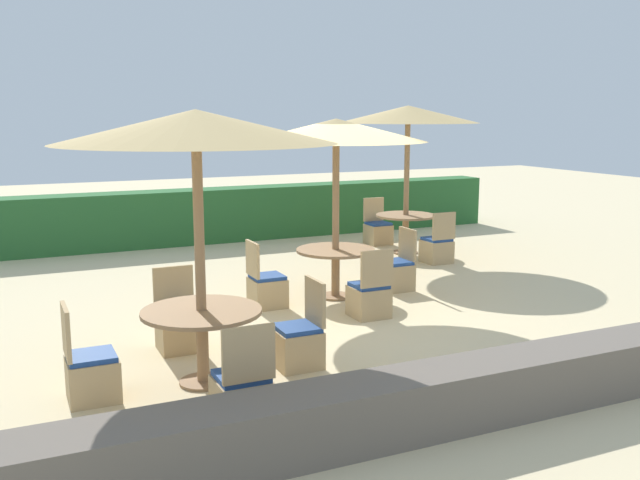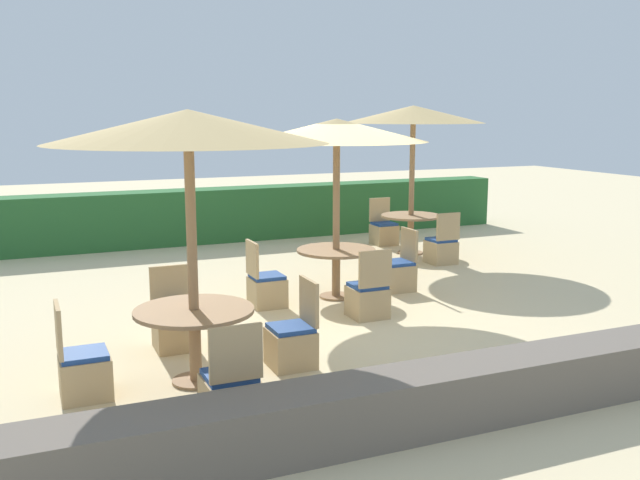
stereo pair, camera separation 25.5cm
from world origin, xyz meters
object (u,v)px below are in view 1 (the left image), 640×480
(patio_chair_front_left_west, at_px, (91,373))
(patio_chair_center_west, at_px, (266,288))
(patio_chair_center_east, at_px, (396,273))
(patio_chair_center_south, at_px, (369,298))
(patio_chair_front_left_south, at_px, (242,395))
(patio_chair_back_right_north, at_px, (378,231))
(patio_chair_front_left_east, at_px, (299,343))
(patio_chair_back_right_south, at_px, (437,248))
(parasol_front_left, at_px, (196,128))
(round_table_center, at_px, (336,258))
(round_table_back_right, at_px, (406,222))
(patio_chair_front_left_north, at_px, (179,327))
(parasol_center, at_px, (336,131))
(parasol_back_right, at_px, (408,115))
(round_table_front_left, at_px, (202,324))

(patio_chair_front_left_west, xyz_separation_m, patio_chair_center_west, (2.63, 2.36, 0.00))
(patio_chair_center_east, bearing_deg, patio_chair_front_left_west, 117.14)
(patio_chair_front_left_west, xyz_separation_m, patio_chair_center_south, (3.69, 1.32, 0.00))
(patio_chair_front_left_south, relative_size, patio_chair_back_right_north, 1.00)
(patio_chair_front_left_east, distance_m, patio_chair_front_left_south, 1.47)
(patio_chair_back_right_south, bearing_deg, parasol_front_left, -144.31)
(patio_chair_front_left_south, bearing_deg, patio_chair_center_west, 66.33)
(round_table_center, relative_size, patio_chair_center_east, 1.22)
(patio_chair_center_south, height_order, round_table_back_right, patio_chair_center_south)
(patio_chair_front_left_north, bearing_deg, patio_chair_center_west, -140.33)
(patio_chair_center_west, relative_size, patio_chair_back_right_south, 1.00)
(patio_chair_back_right_south, bearing_deg, patio_chair_front_left_east, -138.54)
(patio_chair_front_left_west, distance_m, patio_chair_front_left_south, 1.56)
(patio_chair_front_left_east, relative_size, patio_chair_center_south, 1.00)
(patio_chair_front_left_north, xyz_separation_m, patio_chair_center_west, (1.53, 1.27, 0.00))
(parasol_front_left, bearing_deg, patio_chair_center_south, 27.31)
(parasol_center, distance_m, patio_chair_back_right_north, 4.83)
(round_table_back_right, height_order, patio_chair_back_right_north, patio_chair_back_right_north)
(patio_chair_front_left_west, height_order, parasol_back_right, parasol_back_right)
(parasol_center, height_order, round_table_center, parasol_center)
(round_table_front_left, bearing_deg, parasol_back_right, 42.37)
(patio_chair_front_left_south, xyz_separation_m, patio_chair_front_left_north, (-0.03, 2.16, 0.00))
(parasol_back_right, relative_size, patio_chair_back_right_north, 2.99)
(parasol_back_right, distance_m, patio_chair_back_right_south, 2.54)
(round_table_center, bearing_deg, patio_chair_front_left_north, -153.14)
(patio_chair_front_left_west, xyz_separation_m, patio_chair_front_left_south, (1.12, -1.08, 0.00))
(patio_chair_front_left_south, relative_size, round_table_center, 0.82)
(round_table_front_left, bearing_deg, parasol_center, 42.64)
(round_table_front_left, xyz_separation_m, patio_chair_center_west, (1.56, 2.39, -0.35))
(round_table_front_left, distance_m, patio_chair_center_east, 4.46)
(patio_chair_center_south, xyz_separation_m, patio_chair_back_right_south, (2.74, 2.50, 0.00))
(parasol_back_right, height_order, patio_chair_back_right_south, parasol_back_right)
(patio_chair_front_left_west, height_order, patio_chair_center_south, same)
(patio_chair_center_east, bearing_deg, parasol_center, 91.37)
(round_table_back_right, bearing_deg, patio_chair_back_right_south, -86.85)
(patio_chair_front_left_west, relative_size, patio_chair_center_west, 1.00)
(patio_chair_center_south, bearing_deg, round_table_back_right, 52.39)
(round_table_front_left, distance_m, round_table_back_right, 7.18)
(parasol_front_left, distance_m, patio_chair_front_left_south, 2.49)
(patio_chair_front_left_west, xyz_separation_m, parasol_center, (3.72, 2.41, 2.14))
(parasol_front_left, bearing_deg, patio_chair_front_left_north, 88.53)
(round_table_center, xyz_separation_m, patio_chair_back_right_north, (2.63, 3.44, -0.32))
(parasol_front_left, xyz_separation_m, patio_chair_front_left_south, (0.06, -1.05, -2.26))
(round_table_front_left, xyz_separation_m, round_table_back_right, (5.31, 4.84, -0.02))
(patio_chair_front_left_south, bearing_deg, patio_chair_front_left_north, 90.74)
(parasol_back_right, bearing_deg, patio_chair_center_south, -127.61)
(parasol_front_left, xyz_separation_m, round_table_back_right, (5.31, 4.84, -1.92))
(patio_chair_front_left_north, height_order, parasol_center, parasol_center)
(patio_chair_front_left_west, height_order, parasol_center, parasol_center)
(round_table_center, distance_m, parasol_back_right, 4.10)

